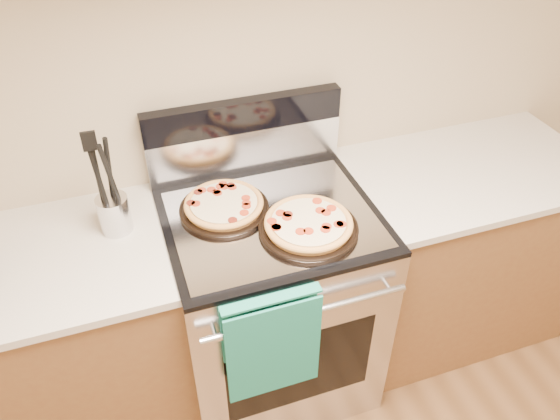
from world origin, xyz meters
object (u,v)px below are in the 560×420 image
object	(u,v)px
pepperoni_pizza_back	(224,206)
pepperoni_pizza_front	(309,225)
range_body	(272,303)
utensil_crock	(114,214)

from	to	relation	value
pepperoni_pizza_back	pepperoni_pizza_front	bearing A→B (deg)	-39.15
range_body	pepperoni_pizza_back	xyz separation A→B (m)	(-0.15, 0.07, 0.50)
range_body	utensil_crock	size ratio (longest dim) A/B	6.69
range_body	pepperoni_pizza_back	distance (m)	0.52
pepperoni_pizza_back	pepperoni_pizza_front	world-z (taller)	pepperoni_pizza_front
pepperoni_pizza_front	pepperoni_pizza_back	bearing A→B (deg)	140.85
range_body	pepperoni_pizza_back	size ratio (longest dim) A/B	2.84
pepperoni_pizza_front	utensil_crock	world-z (taller)	utensil_crock
range_body	utensil_crock	bearing A→B (deg)	168.24
range_body	utensil_crock	xyz separation A→B (m)	(-0.52, 0.11, 0.53)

